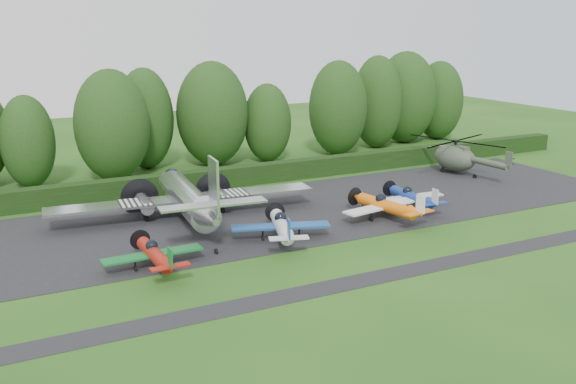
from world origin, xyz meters
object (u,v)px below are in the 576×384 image
light_plane_white (281,226)px  light_plane_orange (386,206)px  light_plane_red (155,254)px  light_plane_blue (411,197)px  transport_plane (189,198)px  helicopter (455,155)px  sign_board (441,151)px

light_plane_white → light_plane_orange: light_plane_orange is taller
light_plane_red → light_plane_orange: light_plane_orange is taller
light_plane_orange → light_plane_blue: light_plane_orange is taller
transport_plane → light_plane_blue: bearing=-20.9°
light_plane_white → helicopter: bearing=4.9°
light_plane_red → light_plane_orange: 20.76m
light_plane_white → light_plane_red: bearing=169.2°
transport_plane → light_plane_orange: transport_plane is taller
light_plane_orange → light_plane_red: bearing=-163.6°
transport_plane → sign_board: 35.87m
light_plane_orange → sign_board: 25.38m
light_plane_white → light_plane_blue: (14.26, 2.56, -0.10)m
transport_plane → light_plane_orange: bearing=-29.9°
light_plane_orange → helicopter: 20.22m
light_plane_blue → transport_plane: bearing=161.5°
transport_plane → sign_board: bearing=9.7°
light_plane_red → helicopter: size_ratio=0.54×
transport_plane → light_plane_white: bearing=-64.3°
transport_plane → light_plane_orange: (15.09, -6.97, -0.81)m
helicopter → sign_board: bearing=68.6°
sign_board → transport_plane: bearing=-167.8°
light_plane_blue → helicopter: (13.13, 9.24, 0.89)m
light_plane_orange → sign_board: (19.57, 16.16, 0.14)m
helicopter → transport_plane: bearing=-168.8°
light_plane_white → light_plane_orange: 10.41m
transport_plane → sign_board: transport_plane is taller
transport_plane → helicopter: size_ratio=1.68×
light_plane_blue → light_plane_white: bearing=-172.6°
transport_plane → helicopter: transport_plane is taller
transport_plane → light_plane_orange: 16.64m
light_plane_white → helicopter: size_ratio=0.59×
light_plane_orange → light_plane_blue: 4.22m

